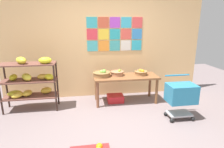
{
  "coord_description": "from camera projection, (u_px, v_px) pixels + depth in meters",
  "views": [
    {
      "loc": [
        -0.52,
        -2.66,
        1.8
      ],
      "look_at": [
        0.07,
        1.08,
        0.76
      ],
      "focal_mm": 30.34,
      "sensor_mm": 36.0,
      "label": 1
    }
  ],
  "objects": [
    {
      "name": "display_table",
      "position": [
        126.0,
        79.0,
        4.3
      ],
      "size": [
        1.45,
        0.56,
        0.62
      ],
      "color": "brown",
      "rests_on": "ground"
    },
    {
      "name": "fruit_basket_centre",
      "position": [
        141.0,
        72.0,
        4.36
      ],
      "size": [
        0.3,
        0.3,
        0.14
      ],
      "color": "#986940",
      "rests_on": "display_table"
    },
    {
      "name": "back_wall_with_art",
      "position": [
        104.0,
        41.0,
        4.53
      ],
      "size": [
        4.84,
        0.07,
        2.72
      ],
      "color": "#E2B174",
      "rests_on": "ground"
    },
    {
      "name": "produce_crate_under_table",
      "position": [
        115.0,
        98.0,
        4.42
      ],
      "size": [
        0.37,
        0.29,
        0.16
      ],
      "primitive_type": "cube",
      "color": "red",
      "rests_on": "ground"
    },
    {
      "name": "ground",
      "position": [
        118.0,
        136.0,
        3.09
      ],
      "size": [
        9.72,
        9.72,
        0.0
      ],
      "primitive_type": "plane",
      "color": "slate"
    },
    {
      "name": "fruit_basket_back_right",
      "position": [
        117.0,
        73.0,
        4.32
      ],
      "size": [
        0.3,
        0.3,
        0.13
      ],
      "color": "#A66D4C",
      "rests_on": "display_table"
    },
    {
      "name": "fruit_basket_left",
      "position": [
        102.0,
        74.0,
        4.24
      ],
      "size": [
        0.4,
        0.4,
        0.15
      ],
      "color": "olive",
      "rests_on": "display_table"
    },
    {
      "name": "banana_shelf_unit",
      "position": [
        30.0,
        80.0,
        3.89
      ],
      "size": [
        1.09,
        0.41,
        1.14
      ],
      "color": "#301F19",
      "rests_on": "ground"
    },
    {
      "name": "shopping_cart",
      "position": [
        181.0,
        95.0,
        3.55
      ],
      "size": [
        0.52,
        0.41,
        0.82
      ],
      "rotation": [
        0.0,
        0.0,
        -0.18
      ],
      "color": "black",
      "rests_on": "ground"
    }
  ]
}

